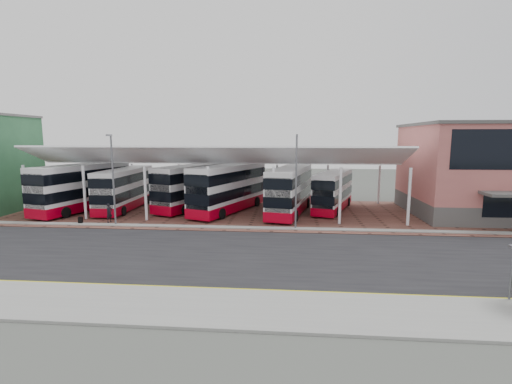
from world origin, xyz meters
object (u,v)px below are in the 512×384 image
bus_3 (229,188)px  pedestrian (109,213)px  bus_1 (125,189)px  bus_0 (83,187)px  terminal (507,169)px  bus_4 (290,191)px  bus_2 (195,186)px  bus_5 (333,191)px

bus_3 → pedestrian: (-10.17, -6.18, -1.56)m
bus_1 → pedestrian: 6.61m
bus_0 → bus_3: bearing=16.9°
terminal → bus_4: (-21.45, -0.98, -2.26)m
bus_2 → pedestrian: bus_2 is taller
terminal → bus_1: terminal is taller
bus_3 → bus_4: bus_3 is taller
bus_3 → pedestrian: size_ratio=6.87×
bus_3 → pedestrian: bus_3 is taller
bus_1 → bus_3: size_ratio=0.89×
bus_4 → bus_5: size_ratio=1.15×
terminal → bus_0: 43.60m
bus_0 → bus_3: 15.70m
bus_0 → bus_2: (11.60, 2.38, -0.08)m
terminal → bus_3: terminal is taller
bus_5 → bus_3: bearing=-153.1°
bus_1 → pedestrian: bearing=-79.3°
bus_3 → pedestrian: bearing=-127.5°
bus_0 → bus_1: (4.20, 0.92, -0.27)m
terminal → bus_5: (-16.82, 1.15, -2.55)m
bus_0 → bus_4: (22.09, 0.28, -0.12)m
bus_3 → pedestrian: 12.00m
bus_3 → bus_5: size_ratio=1.18×
bus_4 → bus_0: bearing=-167.6°
bus_2 → pedestrian: 10.01m
bus_5 → bus_4: bearing=-136.9°
bus_0 → bus_3: (15.68, 0.75, -0.02)m
bus_1 → pedestrian: size_ratio=6.09×
terminal → bus_2: bearing=178.0°
bus_1 → bus_5: (22.52, 1.49, -0.14)m
bus_4 → pedestrian: size_ratio=6.66×
bus_1 → bus_2: size_ratio=0.91×
bus_0 → bus_5: size_ratio=1.20×
bus_2 → bus_4: bus_2 is taller
bus_1 → pedestrian: bus_1 is taller
bus_1 → pedestrian: (1.32, -6.35, -1.31)m
bus_2 → bus_5: bearing=21.7°
bus_4 → terminal: bearing=14.3°
bus_3 → bus_5: bearing=29.7°
bus_1 → bus_2: 7.55m
bus_2 → bus_5: 15.12m
terminal → bus_5: terminal is taller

